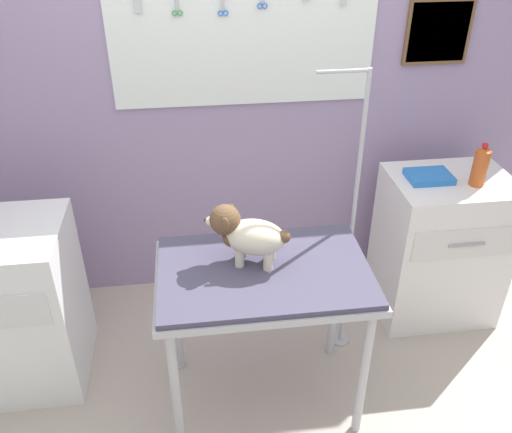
% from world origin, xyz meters
% --- Properties ---
extents(rear_wall_panel, '(4.00, 0.09, 2.30)m').
position_xyz_m(rear_wall_panel, '(0.01, 1.28, 1.17)').
color(rear_wall_panel, '#9A85AB').
rests_on(rear_wall_panel, ground).
extents(grooming_table, '(0.98, 0.64, 0.84)m').
position_xyz_m(grooming_table, '(0.06, 0.22, 0.75)').
color(grooming_table, '#B7B7BC').
rests_on(grooming_table, ground).
extents(grooming_arm, '(0.30, 0.11, 1.63)m').
position_xyz_m(grooming_arm, '(0.56, 0.57, 0.76)').
color(grooming_arm, '#B7B7BC').
rests_on(grooming_arm, ground).
extents(dog, '(0.38, 0.25, 0.28)m').
position_xyz_m(dog, '(-0.01, 0.29, 0.99)').
color(dog, beige).
rests_on(dog, grooming_table).
extents(cabinet_right, '(0.68, 0.54, 0.92)m').
position_xyz_m(cabinet_right, '(1.21, 0.80, 0.46)').
color(cabinet_right, white).
rests_on(cabinet_right, ground).
extents(soda_bottle, '(0.08, 0.08, 0.24)m').
position_xyz_m(soda_bottle, '(1.30, 0.72, 1.03)').
color(soda_bottle, '#BA5020').
rests_on(soda_bottle, cabinet_right).
extents(supply_tray, '(0.24, 0.18, 0.04)m').
position_xyz_m(supply_tray, '(1.07, 0.82, 0.93)').
color(supply_tray, blue).
rests_on(supply_tray, cabinet_right).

